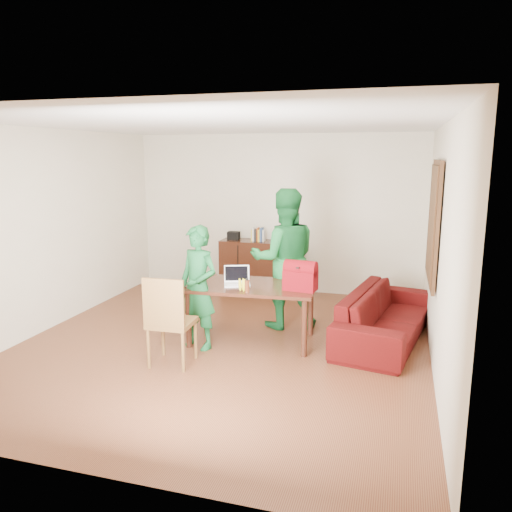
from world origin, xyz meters
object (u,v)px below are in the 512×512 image
(table, at_px, (252,292))
(person_far, at_px, (284,259))
(chair, at_px, (172,338))
(person_near, at_px, (198,288))
(sofa, at_px, (385,316))
(red_bag, at_px, (300,278))
(laptop, at_px, (237,282))
(bottle, at_px, (247,285))

(table, height_order, person_far, person_far)
(chair, xyz_separation_m, person_near, (0.10, 0.57, 0.46))
(chair, xyz_separation_m, sofa, (2.30, 1.48, 0.01))
(red_bag, height_order, sofa, red_bag)
(person_far, bearing_deg, laptop, 39.97)
(person_near, height_order, laptop, person_near)
(person_near, bearing_deg, table, 52.95)
(chair, relative_size, laptop, 2.77)
(table, xyz_separation_m, person_near, (-0.57, -0.37, 0.11))
(person_near, xyz_separation_m, bottle, (0.62, 0.01, 0.07))
(person_near, bearing_deg, red_bag, 33.72)
(table, bearing_deg, red_bag, -10.54)
(person_near, bearing_deg, laptop, 56.17)
(table, xyz_separation_m, person_far, (0.26, 0.68, 0.30))
(chair, distance_m, person_far, 1.98)
(sofa, bearing_deg, red_bag, 132.12)
(table, relative_size, chair, 1.58)
(person_far, xyz_separation_m, bottle, (-0.21, -1.04, -0.13))
(person_near, relative_size, laptop, 4.02)
(chair, height_order, person_far, person_far)
(sofa, bearing_deg, table, 119.01)
(laptop, relative_size, red_bag, 0.98)
(bottle, distance_m, red_bag, 0.65)
(chair, relative_size, bottle, 6.19)
(laptop, xyz_separation_m, bottle, (0.22, -0.28, 0.04))
(red_bag, bearing_deg, table, -179.64)
(person_near, height_order, bottle, person_near)
(laptop, bearing_deg, red_bag, -20.22)
(laptop, relative_size, sofa, 0.17)
(person_far, height_order, red_bag, person_far)
(person_far, relative_size, sofa, 0.88)
(person_far, bearing_deg, sofa, 153.70)
(laptop, height_order, bottle, laptop)
(bottle, bearing_deg, chair, -140.83)
(chair, bearing_deg, bottle, 36.75)
(bottle, relative_size, red_bag, 0.44)
(person_near, relative_size, red_bag, 3.94)
(sofa, bearing_deg, person_far, 94.97)
(table, height_order, sofa, table)
(person_far, xyz_separation_m, laptop, (-0.43, -0.75, -0.17))
(chair, relative_size, sofa, 0.48)
(table, height_order, bottle, bottle)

